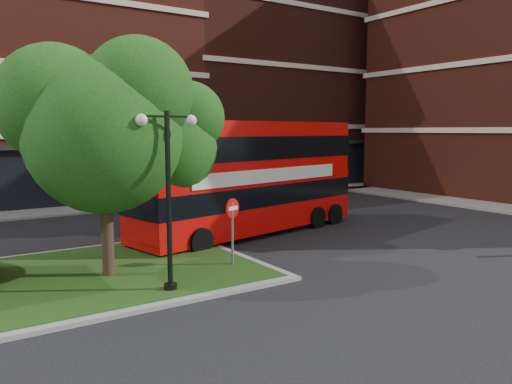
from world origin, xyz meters
TOP-DOWN VIEW (x-y plane):
  - ground at (0.00, 0.00)m, footprint 120.00×120.00m
  - pavement_far at (0.00, 16.50)m, footprint 44.00×3.00m
  - terrace_far_right at (14.00, 24.00)m, footprint 18.00×12.00m
  - traffic_island at (-8.00, 3.00)m, footprint 12.60×7.60m
  - tree_island_west at (-6.60, 2.58)m, footprint 5.40×4.71m
  - tree_island_east at (-3.58, 5.06)m, footprint 4.46×3.90m
  - lamp_island at (-5.50, 0.20)m, footprint 1.72×0.36m
  - lamp_far_left at (2.00, 14.50)m, footprint 1.72×0.36m
  - lamp_far_right at (10.00, 14.50)m, footprint 1.72×0.36m
  - bus at (0.74, 5.86)m, footprint 11.46×4.81m
  - car_silver at (-0.03, 14.50)m, footprint 4.24×1.83m
  - car_white at (5.56, 14.50)m, footprint 4.39×1.80m
  - no_entry_sign at (-2.74, 1.50)m, footprint 0.61×0.27m

SIDE VIEW (x-z plane):
  - ground at x=0.00m, z-range 0.00..0.00m
  - pavement_far at x=0.00m, z-range 0.00..0.12m
  - traffic_island at x=-8.00m, z-range -0.01..0.14m
  - car_white at x=5.56m, z-range 0.00..1.42m
  - car_silver at x=-0.03m, z-range 0.00..1.43m
  - no_entry_sign at x=-2.74m, z-range 0.49..2.80m
  - bus at x=0.74m, z-range 0.67..4.93m
  - lamp_island at x=-5.50m, z-range 0.33..5.33m
  - lamp_far_left at x=2.00m, z-range 0.33..5.33m
  - lamp_far_right at x=10.00m, z-range 0.33..5.33m
  - tree_island_east at x=-3.58m, z-range 1.10..7.39m
  - tree_island_west at x=-6.60m, z-range 1.19..8.40m
  - terrace_far_right at x=14.00m, z-range 0.00..16.00m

